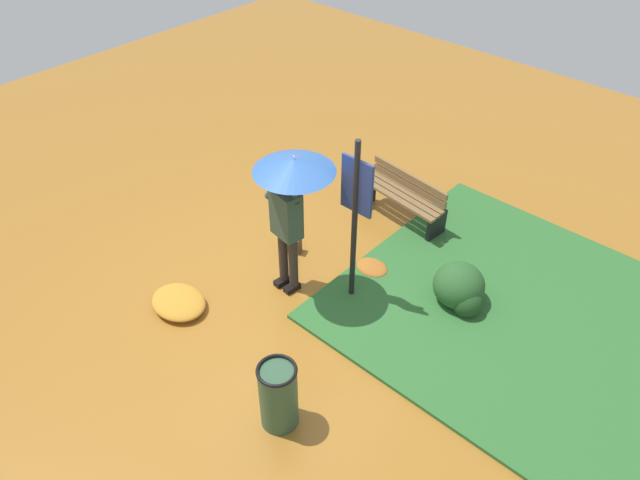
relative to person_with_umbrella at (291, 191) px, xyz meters
name	(u,v)px	position (x,y,z in m)	size (l,w,h in m)	color
ground_plane	(283,299)	(0.04, -0.25, -1.55)	(18.00, 18.00, 0.00)	#9E6623
grass_verge	(539,324)	(2.72, 1.54, -1.53)	(4.80, 4.00, 0.05)	#2D662D
person_with_umbrella	(291,191)	(0.00, 0.00, 0.00)	(0.96, 0.96, 2.04)	#2D2823
info_sign_post	(356,205)	(0.65, 0.41, -0.11)	(0.44, 0.07, 2.30)	black
handbag	(290,243)	(-0.57, 0.52, -1.42)	(0.33, 0.25, 0.37)	#4C3323
park_bench	(403,198)	(0.16, 2.16, -1.15)	(1.40, 0.53, 0.75)	black
trash_bin	(278,395)	(1.30, -1.57, -1.13)	(0.42, 0.42, 0.83)	#2D5138
shrub_cluster	(460,288)	(1.77, 1.19, -1.28)	(0.71, 0.65, 0.58)	#285628
leaf_pile_near_person	(179,302)	(-0.84, -1.24, -1.47)	(0.77, 0.62, 0.17)	#C68428
leaf_pile_by_bench	(372,267)	(0.55, 0.96, -1.50)	(0.45, 0.36, 0.10)	#A86023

